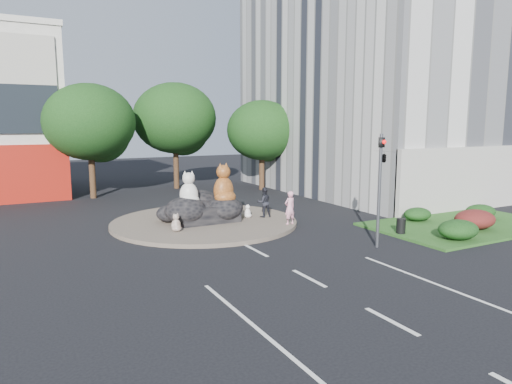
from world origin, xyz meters
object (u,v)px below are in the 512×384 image
Objects in this scene: cat_white at (189,189)px; pedestrian_pink at (290,208)px; kitten_calico at (176,222)px; kitten_white at (248,211)px; cat_tabby at (223,183)px; pedestrian_dark at (264,202)px; litter_bin at (401,226)px.

cat_white reaches higher than pedestrian_pink.
kitten_calico is 4.71m from kitten_white.
cat_tabby is 2.49× the size of kitten_calico.
cat_white is 5.39m from pedestrian_pink.
pedestrian_dark is at bearing -48.00° from kitten_white.
cat_tabby reaches higher than cat_white.
litter_bin is at bearing 130.63° from pedestrian_dark.
cat_white is 2.57× the size of litter_bin.
cat_tabby reaches higher than kitten_white.
litter_bin is at bearing -84.56° from kitten_white.
kitten_white is (4.55, 1.23, -0.07)m from kitten_calico.
kitten_white is 8.24m from litter_bin.
cat_tabby is 1.33× the size of pedestrian_dark.
pedestrian_dark is (0.91, -0.25, 0.46)m from kitten_white.
kitten_white is 0.46× the size of pedestrian_dark.
pedestrian_pink is at bearing -6.44° from cat_white.
cat_white reaches higher than kitten_white.
pedestrian_pink reaches higher than kitten_white.
cat_white is 1.92m from cat_tabby.
kitten_calico is at bearing 162.26° from kitten_white.
cat_white is 4.39m from pedestrian_dark.
pedestrian_dark is at bearing -91.07° from pedestrian_pink.
pedestrian_pink reaches higher than litter_bin.
pedestrian_pink reaches higher than pedestrian_dark.
cat_tabby is 2.18m from kitten_white.
cat_tabby is 3.83m from pedestrian_pink.
cat_white reaches higher than kitten_calico.
pedestrian_dark is 2.29× the size of litter_bin.
pedestrian_pink is (1.20, -2.50, 0.49)m from kitten_white.
litter_bin is at bearing -65.49° from cat_tabby.
cat_white is 2.35m from kitten_calico.
pedestrian_dark is (-0.29, 2.26, -0.03)m from pedestrian_pink.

